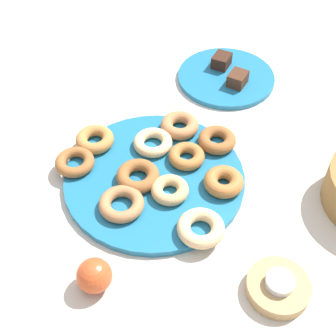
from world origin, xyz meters
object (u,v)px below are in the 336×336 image
(donut_5, at_px, (170,190))
(cake_plate, at_px, (226,77))
(donut_6, at_px, (95,139))
(candle_holder, at_px, (278,288))
(donut_0, at_px, (187,156))
(donut_2, at_px, (201,228))
(donut_1, at_px, (153,143))
(donut_4, at_px, (138,176))
(donut_7, at_px, (217,140))
(brownie_far, at_px, (238,79))
(apple, at_px, (94,276))
(donut_3, at_px, (75,162))
(donut_plate, at_px, (154,178))
(donut_8, at_px, (121,204))
(brownie_near, at_px, (221,61))
(donut_9, at_px, (223,183))
(donut_10, at_px, (180,125))
(tealight, at_px, (280,282))

(donut_5, height_order, cake_plate, donut_5)
(donut_6, bearing_deg, candle_holder, 57.10)
(donut_0, distance_m, donut_6, 0.21)
(donut_2, xyz_separation_m, donut_6, (-0.19, -0.27, -0.00))
(donut_1, relative_size, donut_4, 0.96)
(donut_7, relative_size, cake_plate, 0.33)
(brownie_far, xyz_separation_m, apple, (0.62, -0.18, 0.00))
(candle_holder, bearing_deg, donut_4, -121.90)
(donut_3, xyz_separation_m, cake_plate, (-0.40, 0.28, -0.02))
(donut_4, bearing_deg, donut_plate, 124.32)
(donut_1, relative_size, donut_5, 1.12)
(donut_8, xyz_separation_m, brownie_near, (-0.52, 0.13, 0.00))
(donut_9, distance_m, brownie_near, 0.43)
(donut_5, distance_m, donut_9, 0.11)
(donut_0, xyz_separation_m, donut_6, (-0.01, -0.21, 0.00))
(donut_4, relative_size, brownie_near, 1.78)
(donut_10, bearing_deg, donut_1, -36.07)
(donut_3, relative_size, donut_7, 1.00)
(donut_2, height_order, donut_10, donut_10)
(donut_5, bearing_deg, cake_plate, 171.67)
(donut_5, distance_m, apple, 0.24)
(donut_0, height_order, brownie_near, brownie_near)
(donut_4, bearing_deg, donut_7, 133.96)
(donut_0, relative_size, donut_1, 0.91)
(donut_plate, xyz_separation_m, donut_0, (-0.06, 0.06, 0.02))
(donut_3, height_order, donut_9, donut_9)
(donut_plate, xyz_separation_m, donut_4, (0.02, -0.03, 0.02))
(candle_holder, height_order, tealight, tealight)
(donut_1, height_order, tealight, same)
(donut_2, relative_size, donut_3, 1.08)
(donut_0, xyz_separation_m, cake_plate, (-0.33, 0.05, -0.02))
(donut_7, bearing_deg, candle_holder, 25.28)
(candle_holder, bearing_deg, tealight, 0.00)
(donut_8, distance_m, cake_plate, 0.51)
(donut_0, distance_m, donut_5, 0.10)
(donut_10, height_order, apple, apple)
(donut_2, xyz_separation_m, donut_10, (-0.27, -0.09, 0.00))
(donut_4, bearing_deg, cake_plate, 161.52)
(donut_0, height_order, donut_3, donut_0)
(candle_holder, bearing_deg, brownie_near, -163.59)
(apple, bearing_deg, donut_10, 170.20)
(apple, bearing_deg, tealight, 99.78)
(donut_10, bearing_deg, donut_5, 5.12)
(donut_6, xyz_separation_m, tealight, (0.28, 0.43, 0.00))
(donut_plate, bearing_deg, donut_2, 44.13)
(donut_3, distance_m, cake_plate, 0.49)
(donut_5, relative_size, tealight, 1.53)
(cake_plate, bearing_deg, brownie_far, 45.00)
(donut_1, height_order, apple, apple)
(brownie_near, bearing_deg, donut_4, -14.70)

